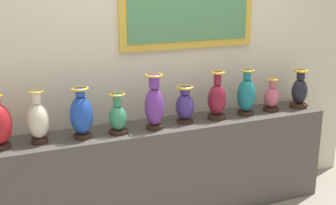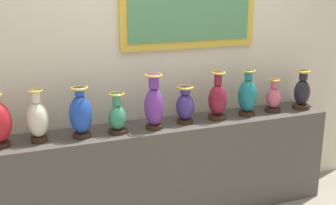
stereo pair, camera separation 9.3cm
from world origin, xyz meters
name	(u,v)px [view 1 (the left image)]	position (x,y,z in m)	size (l,w,h in m)	color
display_shelf	(168,171)	(0.00, 0.00, 0.41)	(2.82, 0.39, 0.81)	#4C4742
back_wall	(157,45)	(0.01, 0.25, 1.42)	(4.03, 0.14, 2.81)	beige
vase_ivory	(38,120)	(-1.00, -0.02, 0.98)	(0.15, 0.15, 0.38)	#382319
vase_sapphire	(81,115)	(-0.70, -0.04, 0.99)	(0.17, 0.17, 0.38)	#382319
vase_jade	(118,117)	(-0.43, -0.04, 0.94)	(0.14, 0.14, 0.31)	#382319
vase_violet	(154,105)	(-0.14, -0.06, 1.00)	(0.15, 0.15, 0.43)	#382319
vase_indigo	(185,105)	(0.14, -0.01, 0.95)	(0.15, 0.15, 0.30)	#382319
vase_burgundy	(217,99)	(0.43, -0.03, 0.98)	(0.15, 0.15, 0.40)	#382319
vase_teal	(246,95)	(0.72, -0.02, 0.98)	(0.16, 0.16, 0.39)	#382319
vase_rose	(272,97)	(0.98, -0.01, 0.93)	(0.14, 0.14, 0.29)	#382319
vase_onyx	(299,91)	(1.27, -0.03, 0.96)	(0.15, 0.15, 0.35)	#382319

